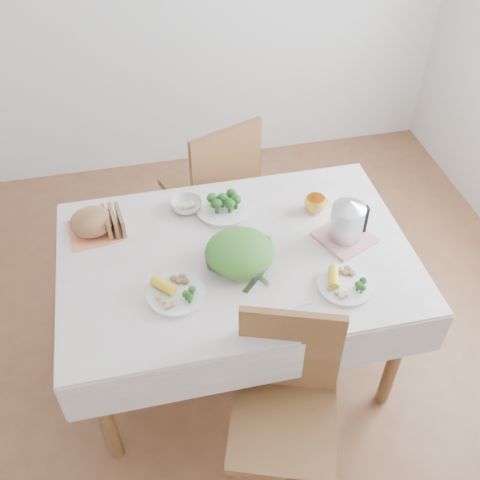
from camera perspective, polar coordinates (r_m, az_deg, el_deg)
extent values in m
plane|color=brown|center=(2.99, -0.30, -11.73)|extent=(3.60, 3.60, 0.00)
cube|color=brown|center=(2.69, -0.33, -7.21)|extent=(1.40, 0.90, 0.75)
cube|color=beige|center=(2.40, -0.36, -1.50)|extent=(1.50, 1.00, 0.01)
cube|color=brown|center=(2.27, 4.45, -18.08)|extent=(0.52, 0.52, 0.91)
cube|color=brown|center=(3.21, -3.18, 5.30)|extent=(0.56, 0.56, 0.96)
imported|color=white|center=(2.33, -0.05, -1.80)|extent=(0.35, 0.35, 0.07)
cylinder|color=white|center=(2.24, -6.49, -5.46)|extent=(0.30, 0.30, 0.02)
cylinder|color=white|center=(2.30, 10.62, -4.51)|extent=(0.32, 0.32, 0.02)
cylinder|color=beige|center=(2.60, -1.75, 3.21)|extent=(0.29, 0.29, 0.02)
cube|color=#FF8953|center=(2.58, -14.60, 0.86)|extent=(0.23, 0.23, 0.00)
ellipsoid|color=brown|center=(2.54, -14.82, 1.78)|extent=(0.21, 0.20, 0.11)
imported|color=white|center=(2.61, -5.43, 3.52)|extent=(0.16, 0.16, 0.04)
imported|color=#FAA327|center=(2.60, 7.63, 3.63)|extent=(0.13, 0.13, 0.08)
cube|color=pink|center=(2.50, 10.54, 0.27)|extent=(0.28, 0.28, 0.02)
cylinder|color=#B2B5BA|center=(2.42, 10.88, 2.20)|extent=(0.16, 0.16, 0.20)
cube|color=silver|center=(2.32, 1.56, -3.35)|extent=(0.10, 0.18, 0.00)
cube|color=silver|center=(2.30, 1.78, -3.82)|extent=(0.16, 0.16, 0.00)
cube|color=silver|center=(2.20, 4.75, -7.01)|extent=(0.21, 0.07, 0.00)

